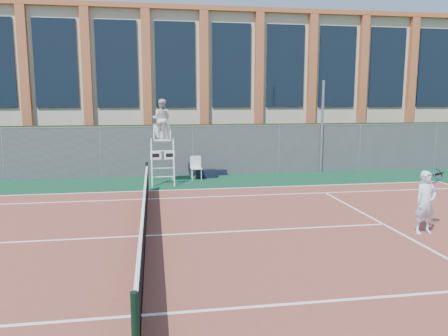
{
  "coord_description": "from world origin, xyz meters",
  "views": [
    {
      "loc": [
        0.28,
        -10.64,
        3.38
      ],
      "look_at": [
        2.48,
        3.0,
        1.22
      ],
      "focal_mm": 35.0,
      "sensor_mm": 36.0,
      "label": 1
    }
  ],
  "objects": [
    {
      "name": "ground",
      "position": [
        0.0,
        0.0,
        0.0
      ],
      "size": [
        120.0,
        120.0,
        0.0
      ],
      "primitive_type": "plane",
      "color": "#233814"
    },
    {
      "name": "apron",
      "position": [
        0.0,
        1.0,
        0.01
      ],
      "size": [
        36.0,
        20.0,
        0.01
      ],
      "primitive_type": "cube",
      "color": "#0C3728",
      "rests_on": "ground"
    },
    {
      "name": "tennis_court",
      "position": [
        0.0,
        0.0,
        0.02
      ],
      "size": [
        23.77,
        10.97,
        0.02
      ],
      "primitive_type": "cube",
      "color": "brown",
      "rests_on": "apron"
    },
    {
      "name": "tennis_net",
      "position": [
        0.0,
        0.0,
        0.54
      ],
      "size": [
        0.1,
        11.3,
        1.1
      ],
      "color": "black",
      "rests_on": "ground"
    },
    {
      "name": "fence",
      "position": [
        0.0,
        8.8,
        1.1
      ],
      "size": [
        40.0,
        0.06,
        2.2
      ],
      "primitive_type": null,
      "color": "#595E60",
      "rests_on": "ground"
    },
    {
      "name": "hedge",
      "position": [
        0.0,
        10.0,
        1.1
      ],
      "size": [
        40.0,
        1.4,
        2.2
      ],
      "primitive_type": "cube",
      "color": "black",
      "rests_on": "ground"
    },
    {
      "name": "building",
      "position": [
        0.0,
        17.95,
        4.15
      ],
      "size": [
        45.0,
        10.6,
        8.22
      ],
      "color": "beige",
      "rests_on": "ground"
    },
    {
      "name": "steel_pole",
      "position": [
        8.03,
        8.7,
        2.13
      ],
      "size": [
        0.12,
        0.12,
        4.26
      ],
      "primitive_type": "cylinder",
      "color": "#9EA0A5",
      "rests_on": "ground"
    },
    {
      "name": "umpire_chair",
      "position": [
        0.61,
        7.05,
        2.52
      ],
      "size": [
        0.96,
        1.48,
        3.45
      ],
      "color": "white",
      "rests_on": "ground"
    },
    {
      "name": "plastic_chair",
      "position": [
        2.03,
        7.72,
        0.6
      ],
      "size": [
        0.48,
        0.48,
        1.0
      ],
      "color": "silver",
      "rests_on": "apron"
    },
    {
      "name": "sports_bag_near",
      "position": [
        2.5,
        8.0,
        0.19
      ],
      "size": [
        0.89,
        0.44,
        0.37
      ],
      "primitive_type": "cube",
      "rotation": [
        0.0,
        0.0,
        0.12
      ],
      "color": "black",
      "rests_on": "apron"
    },
    {
      "name": "sports_bag_far",
      "position": [
        3.19,
        8.6,
        0.13
      ],
      "size": [
        0.64,
        0.34,
        0.24
      ],
      "primitive_type": "cube",
      "rotation": [
        0.0,
        0.0,
        0.13
      ],
      "color": "black",
      "rests_on": "apron"
    },
    {
      "name": "tennis_player",
      "position": [
        7.0,
        -0.9,
        0.84
      ],
      "size": [
        0.92,
        0.64,
        1.62
      ],
      "color": "silver",
      "rests_on": "tennis_court"
    }
  ]
}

